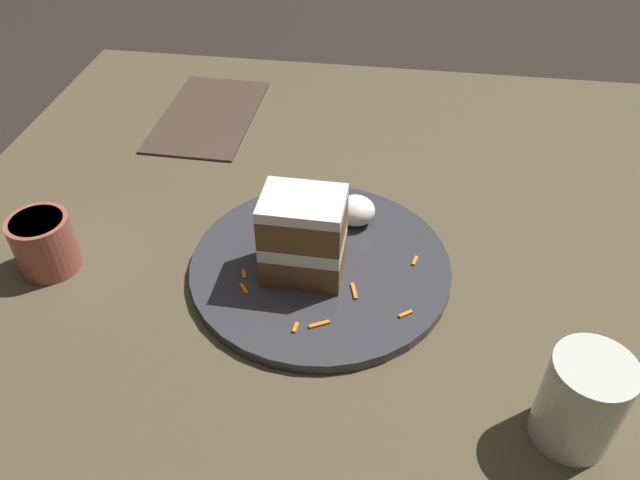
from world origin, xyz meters
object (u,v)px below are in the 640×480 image
Objects in this scene: plate at (320,268)px; coffee_mug at (44,242)px; cream_dollop at (356,210)px; cake_slice at (303,236)px; drinking_glass at (579,406)px; menu_card at (209,115)px; orange_garnish at (287,211)px.

coffee_mug reaches higher than plate.
plate is at bearing -111.41° from cream_dollop.
drinking_glass is at bearing 59.92° from cake_slice.
menu_card is at bearing 124.63° from plate.
orange_garnish is at bearing 25.42° from coffee_mug.
coffee_mug is (-0.27, -0.13, 0.02)m from orange_garnish.
orange_garnish is 0.20× the size of menu_card.
menu_card is (-0.27, 0.26, -0.03)m from cream_dollop.
drinking_glass reaches higher than coffee_mug.
cream_dollop is 0.19× the size of menu_card.
cream_dollop is 0.50× the size of drinking_glass.
plate is 6.01× the size of orange_garnish.
drinking_glass is at bearing -13.97° from coffee_mug.
coffee_mug is at bearing -161.33° from cream_dollop.
drinking_glass reaches higher than cream_dollop.
coffee_mug is at bearing 166.03° from drinking_glass.
cake_slice is 0.41× the size of menu_card.
cake_slice reaches higher than coffee_mug.
coffee_mug is (-0.36, -0.12, 0.01)m from cream_dollop.
cake_slice is 1.49× the size of coffee_mug.
cream_dollop reaches higher than plate.
plate is 0.11m from orange_garnish.
menu_card is (-0.24, 0.34, -0.00)m from plate.
coffee_mug is at bearing 77.97° from menu_card.
menu_card is at bearing 136.20° from cream_dollop.
cream_dollop is 0.35m from drinking_glass.
cake_slice is 2.05× the size of orange_garnish.
orange_garnish is 0.30m from coffee_mug.
cake_slice is at bearing -116.81° from cream_dollop.
coffee_mug is (-0.32, -0.04, 0.03)m from plate.
coffee_mug reaches higher than orange_garnish.
orange_garnish is (-0.06, 0.09, 0.01)m from plate.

